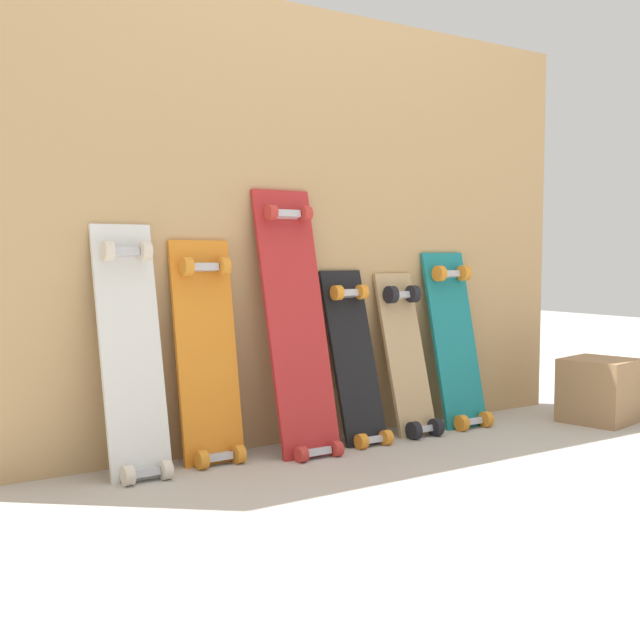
# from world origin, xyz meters

# --- Properties ---
(ground_plane) EXTENTS (12.00, 12.00, 0.00)m
(ground_plane) POSITION_xyz_m (0.00, 0.00, 0.00)
(ground_plane) COLOR #B2AAA0
(plywood_wall_panel) EXTENTS (2.49, 0.04, 1.52)m
(plywood_wall_panel) POSITION_xyz_m (0.00, 0.07, 0.76)
(plywood_wall_panel) COLOR tan
(plywood_wall_panel) RESTS_ON ground
(skateboard_white) EXTENTS (0.19, 0.23, 0.82)m
(skateboard_white) POSITION_xyz_m (-0.66, -0.05, 0.34)
(skateboard_white) COLOR silver
(skateboard_white) RESTS_ON ground
(skateboard_orange) EXTENTS (0.21, 0.19, 0.78)m
(skateboard_orange) POSITION_xyz_m (-0.40, -0.03, 0.32)
(skateboard_orange) COLOR orange
(skateboard_orange) RESTS_ON ground
(skateboard_red) EXTENTS (0.22, 0.28, 0.96)m
(skateboard_red) POSITION_xyz_m (-0.09, -0.08, 0.41)
(skateboard_red) COLOR #B22626
(skateboard_red) RESTS_ON ground
(skateboard_black) EXTENTS (0.17, 0.25, 0.68)m
(skateboard_black) POSITION_xyz_m (0.16, -0.06, 0.27)
(skateboard_black) COLOR black
(skateboard_black) RESTS_ON ground
(skateboard_natural) EXTENTS (0.17, 0.24, 0.66)m
(skateboard_natural) POSITION_xyz_m (0.40, -0.06, 0.27)
(skateboard_natural) COLOR tan
(skateboard_natural) RESTS_ON ground
(skateboard_teal) EXTENTS (0.21, 0.23, 0.74)m
(skateboard_teal) POSITION_xyz_m (0.65, -0.05, 0.30)
(skateboard_teal) COLOR #197A7F
(skateboard_teal) RESTS_ON ground
(wooden_crate) EXTENTS (0.30, 0.30, 0.25)m
(wooden_crate) POSITION_xyz_m (1.16, -0.33, 0.13)
(wooden_crate) COLOR #99724C
(wooden_crate) RESTS_ON ground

